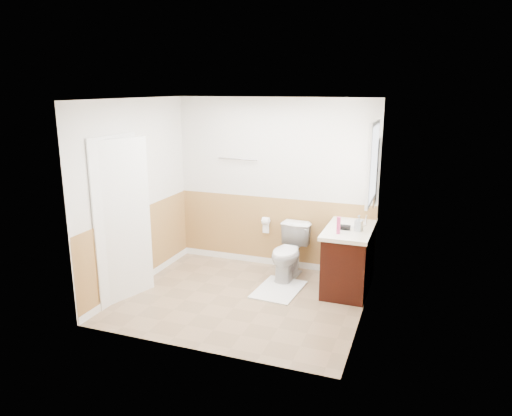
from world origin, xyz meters
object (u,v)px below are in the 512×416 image
at_px(toilet, 289,252).
at_px(bath_mat, 279,290).
at_px(vanity_cabinet, 349,259).
at_px(soap_dispenser, 359,223).
at_px(lotion_bottle, 338,225).

height_order(toilet, bath_mat, toilet).
height_order(vanity_cabinet, soap_dispenser, soap_dispenser).
bearing_deg(vanity_cabinet, soap_dispenser, -46.18).
xyz_separation_m(toilet, vanity_cabinet, (0.85, -0.05, 0.02)).
bearing_deg(vanity_cabinet, bath_mat, -154.01).
height_order(toilet, lotion_bottle, lotion_bottle).
bearing_deg(bath_mat, toilet, 90.00).
distance_m(bath_mat, lotion_bottle, 1.21).
relative_size(toilet, soap_dispenser, 3.72).
bearing_deg(toilet, bath_mat, -85.94).
distance_m(bath_mat, vanity_cabinet, 1.02).
relative_size(toilet, vanity_cabinet, 0.69).
distance_m(vanity_cabinet, lotion_bottle, 0.67).
bearing_deg(soap_dispenser, lotion_bottle, -134.90).
distance_m(toilet, lotion_bottle, 1.03).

